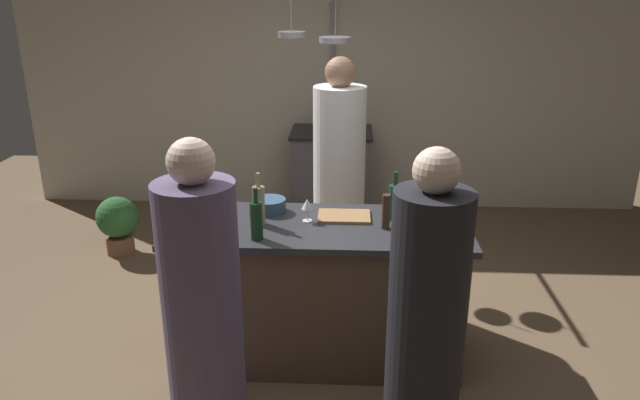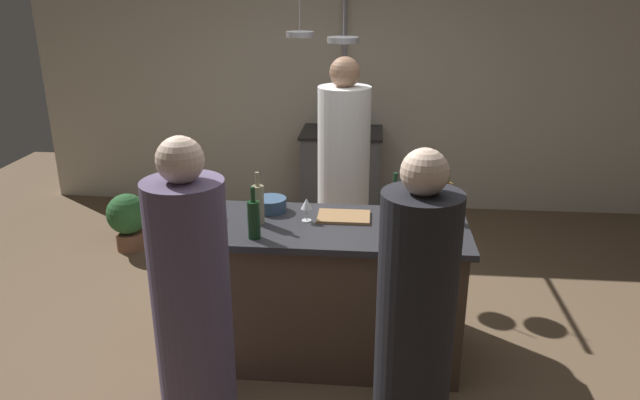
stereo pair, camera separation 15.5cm
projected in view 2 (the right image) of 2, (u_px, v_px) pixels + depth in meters
The scene contains 22 objects.
ground_plane at pixel (318, 352), 3.87m from camera, with size 9.00×9.00×0.00m, color brown.
back_wall at pixel (345, 83), 6.09m from camera, with size 6.40×0.16×2.60m, color beige.
kitchen_island at pixel (318, 290), 3.71m from camera, with size 1.80×0.72×0.90m.
stove_range at pixel (341, 174), 6.01m from camera, with size 0.80×0.64×0.89m.
chef at pixel (343, 189), 4.38m from camera, with size 0.38×0.38×1.79m.
bar_stool_left at pixel (205, 354), 3.21m from camera, with size 0.28×0.28×0.68m.
guest_left at pixel (194, 328), 2.72m from camera, with size 0.35×0.35×1.67m.
bar_stool_right at pixel (411, 365), 3.11m from camera, with size 0.28×0.28×0.68m.
guest_right at pixel (414, 339), 2.65m from camera, with size 0.35×0.35×1.64m.
overhead_pot_rack at pixel (335, 62), 5.27m from camera, with size 0.59×1.30×2.17m.
potted_plant at pixel (128, 218), 5.28m from camera, with size 0.36×0.36×0.52m.
cutting_board at pixel (344, 217), 3.65m from camera, with size 0.32×0.22×0.02m, color #997047.
pepper_mill at pixel (385, 213), 3.45m from camera, with size 0.05×0.05×0.21m, color #382319.
wine_bottle_white at pixel (258, 204), 3.54m from camera, with size 0.07×0.07×0.32m.
wine_bottle_amber at pixel (446, 201), 3.59m from camera, with size 0.07×0.07×0.32m.
wine_bottle_green at pixel (394, 203), 3.58m from camera, with size 0.07×0.07×0.30m.
wine_bottle_rose at pixel (190, 196), 3.67m from camera, with size 0.07×0.07×0.32m.
wine_bottle_red at pixel (254, 219), 3.33m from camera, with size 0.07×0.07×0.30m.
wine_glass_by_chef at pixel (306, 205), 3.57m from camera, with size 0.07×0.07×0.15m.
wine_glass_near_left_guest at pixel (212, 200), 3.65m from camera, with size 0.07×0.07×0.15m.
mixing_bowl_steel at pixel (405, 231), 3.38m from camera, with size 0.17×0.17×0.07m, color #B7B7BC.
mixing_bowl_blue at pixel (270, 204), 3.76m from camera, with size 0.20×0.20×0.08m, color #334C6B.
Camera 2 is at (0.32, -3.28, 2.26)m, focal length 33.40 mm.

